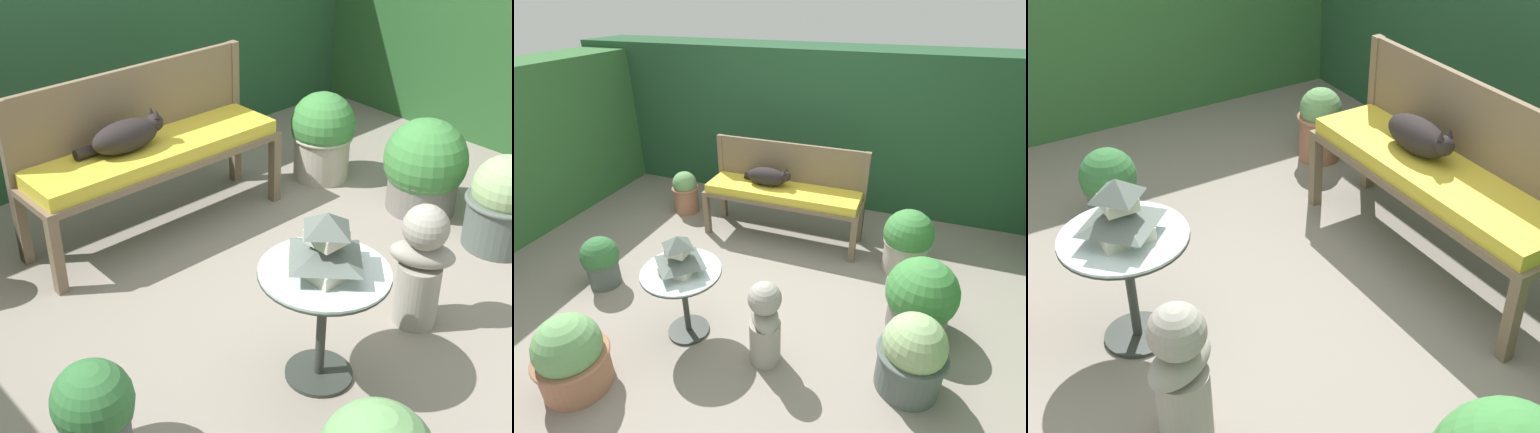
# 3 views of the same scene
# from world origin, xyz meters

# --- Properties ---
(ground) EXTENTS (30.00, 30.00, 0.00)m
(ground) POSITION_xyz_m (0.00, 0.00, 0.00)
(ground) COLOR gray
(foliage_hedge_back) EXTENTS (6.40, 0.84, 1.78)m
(foliage_hedge_back) POSITION_xyz_m (0.00, 2.32, 0.89)
(foliage_hedge_back) COLOR #234C2D
(foliage_hedge_back) RESTS_ON ground
(garden_bench) EXTENTS (1.63, 0.46, 0.57)m
(garden_bench) POSITION_xyz_m (-0.07, 0.96, 0.49)
(garden_bench) COLOR brown
(garden_bench) RESTS_ON ground
(bench_backrest) EXTENTS (1.63, 0.06, 0.98)m
(bench_backrest) POSITION_xyz_m (-0.07, 1.17, 0.71)
(bench_backrest) COLOR brown
(bench_backrest) RESTS_ON ground
(cat) EXTENTS (0.53, 0.21, 0.21)m
(cat) POSITION_xyz_m (-0.23, 0.98, 0.67)
(cat) COLOR black
(cat) RESTS_ON garden_bench
(patio_table) EXTENTS (0.57, 0.57, 0.58)m
(patio_table) POSITION_xyz_m (-0.28, -0.61, 0.45)
(patio_table) COLOR #2D332D
(patio_table) RESTS_ON ground
(pagoda_birdhouse) EXTENTS (0.30, 0.30, 0.28)m
(pagoda_birdhouse) POSITION_xyz_m (-0.28, -0.61, 0.70)
(pagoda_birdhouse) COLOR beige
(pagoda_birdhouse) RESTS_ON patio_table
(garden_bust) EXTENTS (0.32, 0.37, 0.67)m
(garden_bust) POSITION_xyz_m (0.37, -0.66, 0.35)
(garden_bust) COLOR gray
(garden_bust) RESTS_ON ground
(potted_plant_table_far) EXTENTS (0.33, 0.33, 0.47)m
(potted_plant_table_far) POSITION_xyz_m (-1.29, -0.36, 0.25)
(potted_plant_table_far) COLOR #4C5651
(potted_plant_table_far) RESTS_ON ground
(potted_plant_patio_mid) EXTENTS (0.45, 0.45, 0.62)m
(potted_plant_patio_mid) POSITION_xyz_m (1.20, 0.80, 0.31)
(potted_plant_patio_mid) COLOR #ADA393
(potted_plant_patio_mid) RESTS_ON ground
(potted_plant_hedge_corner) EXTENTS (0.45, 0.45, 0.58)m
(potted_plant_hedge_corner) POSITION_xyz_m (1.33, -0.54, 0.28)
(potted_plant_hedge_corner) COLOR #4C5651
(potted_plant_hedge_corner) RESTS_ON ground
(potted_plant_table_near) EXTENTS (0.53, 0.53, 0.61)m
(potted_plant_table_near) POSITION_xyz_m (1.35, 0.05, 0.29)
(potted_plant_table_near) COLOR slate
(potted_plant_table_near) RESTS_ON ground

